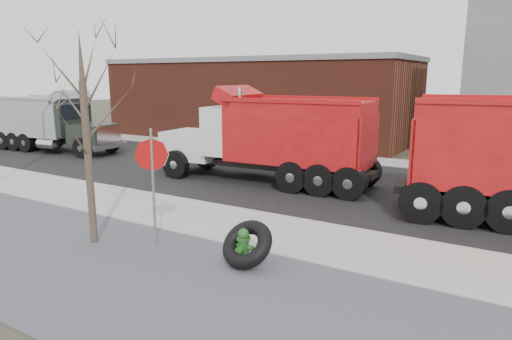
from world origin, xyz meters
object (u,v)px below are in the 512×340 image
Objects in this scene: fire_hydrant at (243,248)px; dump_truck_red_b at (272,135)px; truck_tire at (247,244)px; stop_sign at (152,168)px; dump_truck_grey at (53,121)px.

dump_truck_red_b reaches higher than fire_hydrant.
stop_sign is at bearing -177.41° from truck_tire.
fire_hydrant is 8.15m from dump_truck_red_b.
fire_hydrant is 0.67× the size of truck_tire.
stop_sign is at bearing 179.75° from fire_hydrant.
stop_sign is (-2.58, -0.12, 1.46)m from truck_tire.
dump_truck_grey is at bearing 156.00° from truck_tire.
fire_hydrant is 2.94m from stop_sign.
fire_hydrant is 19.14m from dump_truck_grey.
dump_truck_red_b is (-0.87, 7.40, -0.10)m from stop_sign.
fire_hydrant is 0.30× the size of stop_sign.
stop_sign is (-2.48, -0.13, 1.58)m from fire_hydrant.
dump_truck_red_b reaches higher than truck_tire.
fire_hydrant is 0.12× the size of dump_truck_grey.
dump_truck_red_b is at bearing 111.54° from fire_hydrant.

